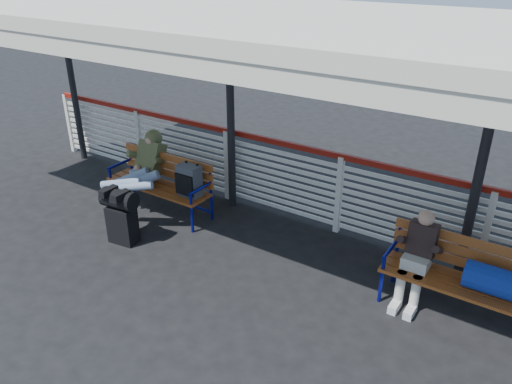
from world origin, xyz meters
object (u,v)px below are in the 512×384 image
Objects in this scene: luggage_stack at (121,214)px; companion_person at (417,257)px; bench_right at (477,276)px; traveler_man at (137,175)px; bench_left at (171,179)px.

companion_person is (3.86, 0.97, 0.15)m from luggage_stack.
bench_right is 4.88m from traveler_man.
bench_left is at bearing 179.16° from companion_person.
luggage_stack is 1.04m from bench_left.
bench_left reaches higher than luggage_stack.
traveler_man reaches higher than companion_person.
traveler_man is at bearing -176.46° from bench_right.
traveler_man is at bearing 109.14° from luggage_stack.
luggage_stack is at bearing -91.25° from bench_left.
companion_person reaches higher than bench_right.
companion_person is (-0.66, -0.01, 0.01)m from bench_right.
bench_right is 1.10× the size of traveler_man.
luggage_stack is at bearing -165.87° from companion_person.
bench_right reaches higher than luggage_stack.
bench_left is at bearing 81.20° from luggage_stack.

